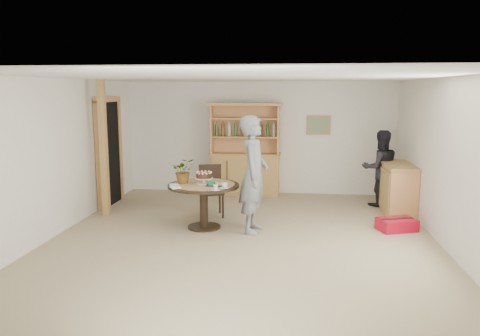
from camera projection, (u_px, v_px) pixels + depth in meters
name	position (u px, v px, depth m)	size (l,w,h in m)	color
ground	(242.00, 240.00, 7.30)	(7.00, 7.00, 0.00)	tan
room_shell	(243.00, 129.00, 7.02)	(6.04, 7.04, 2.52)	white
doorway	(109.00, 151.00, 9.41)	(0.13, 1.10, 2.18)	black
pine_post	(104.00, 149.00, 8.58)	(0.12, 0.12, 2.50)	tan
hutch	(245.00, 164.00, 10.39)	(1.62, 0.54, 2.04)	tan
sideboard	(397.00, 188.00, 8.87)	(0.54, 1.26, 0.94)	tan
dining_table	(204.00, 193.00, 7.85)	(1.20, 1.20, 0.76)	black
dining_chair	(211.00, 187.00, 8.67)	(0.53, 0.53, 0.95)	black
birthday_cake	(204.00, 176.00, 7.85)	(0.30, 0.30, 0.20)	white
flower_vase	(184.00, 171.00, 7.88)	(0.38, 0.33, 0.42)	#3F7233
gift_tray	(215.00, 184.00, 7.67)	(0.30, 0.20, 0.08)	black
coffee_cup_a	(225.00, 186.00, 7.50)	(0.15, 0.15, 0.09)	silver
coffee_cup_b	(216.00, 188.00, 7.35)	(0.15, 0.15, 0.08)	silver
napkins	(175.00, 186.00, 7.56)	(0.24, 0.33, 0.03)	white
teen_boy	(254.00, 174.00, 7.60)	(0.70, 0.46, 1.92)	slate
adult_person	(380.00, 168.00, 9.36)	(0.74, 0.58, 1.53)	black
red_suitcase	(397.00, 224.00, 7.78)	(0.70, 0.58, 0.21)	#B90921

